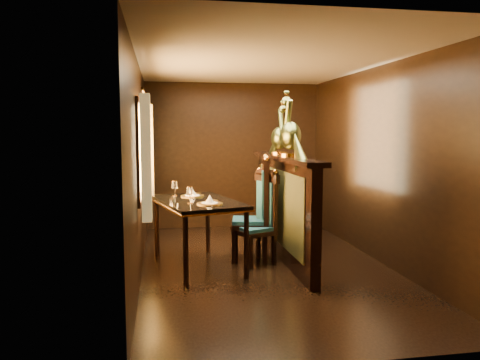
{
  "coord_description": "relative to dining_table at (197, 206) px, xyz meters",
  "views": [
    {
      "loc": [
        -1.26,
        -5.55,
        1.68
      ],
      "look_at": [
        -0.24,
        0.36,
        1.05
      ],
      "focal_mm": 35.0,
      "sensor_mm": 36.0,
      "label": 1
    }
  ],
  "objects": [
    {
      "name": "chair_left",
      "position": [
        0.83,
        0.1,
        -0.13
      ],
      "size": [
        0.57,
        0.58,
        1.21
      ],
      "rotation": [
        0.0,
        0.0,
        0.38
      ],
      "color": "black",
      "rests_on": "ground"
    },
    {
      "name": "peacock_right",
      "position": [
        1.14,
        0.48,
        0.95
      ],
      "size": [
        0.22,
        0.6,
        0.71
      ],
      "primitive_type": null,
      "color": "#174736",
      "rests_on": "partition"
    },
    {
      "name": "peacock_left",
      "position": [
        1.14,
        -0.07,
        1.01
      ],
      "size": [
        0.26,
        0.69,
        0.82
      ],
      "primitive_type": null,
      "color": "#174736",
      "rests_on": "partition"
    },
    {
      "name": "dining_table",
      "position": [
        0.0,
        0.0,
        0.0
      ],
      "size": [
        1.18,
        1.58,
        1.04
      ],
      "rotation": [
        0.0,
        0.0,
        0.25
      ],
      "color": "black",
      "rests_on": "ground"
    },
    {
      "name": "ground",
      "position": [
        0.82,
        -0.09,
        -0.76
      ],
      "size": [
        5.0,
        5.0,
        0.0
      ],
      "primitive_type": "plane",
      "color": "black",
      "rests_on": "ground"
    },
    {
      "name": "partition",
      "position": [
        1.14,
        0.21,
        -0.05
      ],
      "size": [
        0.26,
        2.7,
        1.36
      ],
      "color": "black",
      "rests_on": "ground"
    },
    {
      "name": "chair_right",
      "position": [
        0.82,
        0.23,
        -0.05
      ],
      "size": [
        0.58,
        0.6,
        1.37
      ],
      "rotation": [
        0.0,
        0.0,
        -0.19
      ],
      "color": "black",
      "rests_on": "ground"
    },
    {
      "name": "room_shell",
      "position": [
        0.73,
        -0.07,
        0.82
      ],
      "size": [
        3.04,
        5.04,
        2.52
      ],
      "color": "black",
      "rests_on": "ground"
    }
  ]
}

